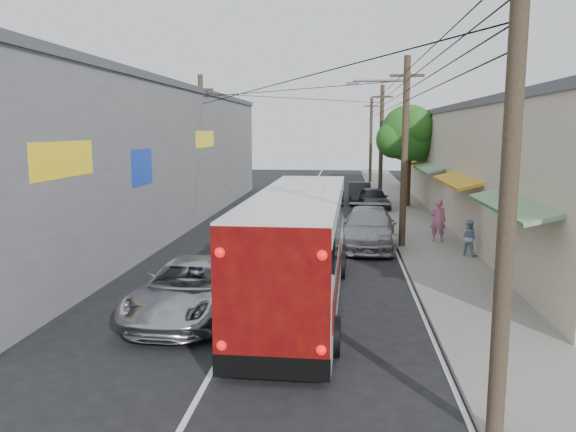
{
  "coord_description": "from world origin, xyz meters",
  "views": [
    {
      "loc": [
        2.68,
        -10.81,
        5.02
      ],
      "look_at": [
        0.74,
        8.79,
        1.98
      ],
      "focal_mm": 35.0,
      "sensor_mm": 36.0,
      "label": 1
    }
  ],
  "objects_px": {
    "coach_bus": "(300,245)",
    "pedestrian_far": "(469,238)",
    "pedestrian_near": "(438,220)",
    "jeepney": "(191,289)",
    "parked_suv": "(369,228)",
    "parked_car_mid": "(373,198)",
    "parked_car_far": "(360,193)"
  },
  "relations": [
    {
      "from": "parked_car_mid",
      "to": "parked_suv",
      "type": "bearing_deg",
      "value": -101.8
    },
    {
      "from": "coach_bus",
      "to": "parked_suv",
      "type": "relative_size",
      "value": 2.0
    },
    {
      "from": "pedestrian_near",
      "to": "pedestrian_far",
      "type": "xyz_separation_m",
      "value": [
        0.73,
        -2.86,
        -0.22
      ]
    },
    {
      "from": "pedestrian_near",
      "to": "pedestrian_far",
      "type": "relative_size",
      "value": 1.31
    },
    {
      "from": "coach_bus",
      "to": "parked_car_mid",
      "type": "xyz_separation_m",
      "value": [
        3.16,
        19.75,
        -0.98
      ]
    },
    {
      "from": "jeepney",
      "to": "pedestrian_near",
      "type": "bearing_deg",
      "value": 54.79
    },
    {
      "from": "pedestrian_far",
      "to": "pedestrian_near",
      "type": "bearing_deg",
      "value": -41.55
    },
    {
      "from": "jeepney",
      "to": "parked_suv",
      "type": "xyz_separation_m",
      "value": [
        5.2,
        9.73,
        0.07
      ]
    },
    {
      "from": "coach_bus",
      "to": "jeepney",
      "type": "relative_size",
      "value": 2.1
    },
    {
      "from": "parked_suv",
      "to": "parked_car_mid",
      "type": "relative_size",
      "value": 1.37
    },
    {
      "from": "parked_suv",
      "to": "pedestrian_near",
      "type": "xyz_separation_m",
      "value": [
        3.07,
        0.87,
        0.24
      ]
    },
    {
      "from": "jeepney",
      "to": "pedestrian_far",
      "type": "xyz_separation_m",
      "value": [
        9.0,
        7.74,
        0.09
      ]
    },
    {
      "from": "coach_bus",
      "to": "parked_suv",
      "type": "height_order",
      "value": "coach_bus"
    },
    {
      "from": "parked_car_mid",
      "to": "pedestrian_far",
      "type": "distance_m",
      "value": 13.94
    },
    {
      "from": "jeepney",
      "to": "pedestrian_far",
      "type": "height_order",
      "value": "pedestrian_far"
    },
    {
      "from": "coach_bus",
      "to": "jeepney",
      "type": "bearing_deg",
      "value": -149.5
    },
    {
      "from": "parked_car_mid",
      "to": "parked_car_far",
      "type": "relative_size",
      "value": 0.96
    },
    {
      "from": "parked_car_far",
      "to": "pedestrian_near",
      "type": "bearing_deg",
      "value": -77.77
    },
    {
      "from": "jeepney",
      "to": "parked_car_mid",
      "type": "relative_size",
      "value": 1.31
    },
    {
      "from": "parked_suv",
      "to": "pedestrian_near",
      "type": "relative_size",
      "value": 3.01
    },
    {
      "from": "parked_car_mid",
      "to": "coach_bus",
      "type": "bearing_deg",
      "value": -106.96
    },
    {
      "from": "parked_suv",
      "to": "jeepney",
      "type": "bearing_deg",
      "value": -114.96
    },
    {
      "from": "jeepney",
      "to": "parked_car_mid",
      "type": "distance_m",
      "value": 22.18
    },
    {
      "from": "coach_bus",
      "to": "parked_car_mid",
      "type": "relative_size",
      "value": 2.75
    },
    {
      "from": "parked_car_mid",
      "to": "pedestrian_near",
      "type": "distance_m",
      "value": 11.0
    },
    {
      "from": "coach_bus",
      "to": "jeepney",
      "type": "distance_m",
      "value": 3.39
    },
    {
      "from": "coach_bus",
      "to": "parked_suv",
      "type": "xyz_separation_m",
      "value": [
        2.36,
        8.13,
        -0.86
      ]
    },
    {
      "from": "coach_bus",
      "to": "pedestrian_far",
      "type": "xyz_separation_m",
      "value": [
        6.16,
        6.14,
        -0.85
      ]
    },
    {
      "from": "coach_bus",
      "to": "parked_suv",
      "type": "bearing_deg",
      "value": 74.88
    },
    {
      "from": "parked_car_mid",
      "to": "jeepney",
      "type": "bearing_deg",
      "value": -113.56
    },
    {
      "from": "parked_suv",
      "to": "pedestrian_far",
      "type": "xyz_separation_m",
      "value": [
        3.8,
        -1.99,
        0.02
      ]
    },
    {
      "from": "coach_bus",
      "to": "parked_car_far",
      "type": "height_order",
      "value": "coach_bus"
    }
  ]
}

